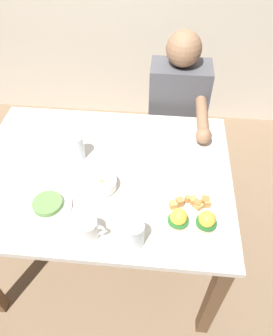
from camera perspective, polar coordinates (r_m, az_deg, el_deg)
name	(u,v)px	position (r m, az deg, el deg)	size (l,w,h in m)	color
ground_plane	(111,251)	(2.10, -4.58, -14.40)	(6.00, 6.00, 0.00)	#7F664C
dining_table	(103,186)	(1.58, -5.92, -3.22)	(1.20, 0.90, 0.74)	silver
eggs_benedict_plate	(192,219)	(1.31, 9.81, -8.98)	(0.27, 0.27, 0.09)	white
fruit_bowl	(103,184)	(1.41, -5.98, -2.79)	(0.12, 0.12, 0.06)	white
coffee_mug	(88,229)	(1.26, -8.58, -10.69)	(0.11, 0.08, 0.09)	white
fork	(149,187)	(1.43, 2.20, -3.46)	(0.15, 0.06, 0.00)	silver
water_glass_near	(135,235)	(1.23, -0.29, -11.88)	(0.07, 0.07, 0.11)	silver
water_glass_far	(77,149)	(1.55, -10.50, 3.40)	(0.07, 0.07, 0.13)	silver
side_plate	(48,205)	(1.40, -15.44, -6.37)	(0.20, 0.20, 0.04)	white
diner_person	(178,113)	(1.99, 7.30, 9.64)	(0.34, 0.54, 1.14)	#33333D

